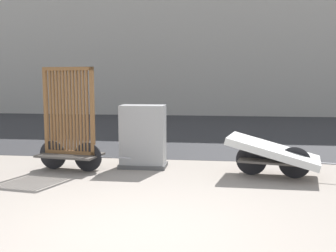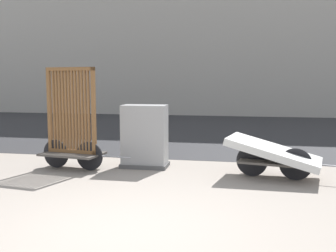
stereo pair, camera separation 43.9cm
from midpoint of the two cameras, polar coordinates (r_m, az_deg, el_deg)
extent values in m
plane|color=gray|center=(4.86, -7.39, -15.01)|extent=(60.00, 60.00, 0.00)
cube|color=#2D2D30|center=(14.27, 2.64, -0.49)|extent=(56.00, 11.00, 0.01)
cube|color=#B2ADA3|center=(22.00, 4.44, 17.08)|extent=(48.00, 4.00, 11.51)
cube|color=#4C4742|center=(8.12, -15.54, -4.07)|extent=(1.29, 0.88, 0.04)
cylinder|color=black|center=(7.93, -13.12, -4.40)|extent=(0.58, 0.12, 0.58)
cylinder|color=black|center=(8.33, -17.84, -4.02)|extent=(0.58, 0.12, 0.58)
cylinder|color=gray|center=(7.67, -9.45, -4.54)|extent=(0.70, 0.13, 0.03)
cube|color=brown|center=(8.11, -15.56, -3.69)|extent=(1.08, 0.23, 0.07)
cube|color=brown|center=(7.98, -15.93, 8.00)|extent=(1.08, 0.23, 0.07)
cube|color=brown|center=(8.28, -18.74, 2.15)|extent=(0.08, 0.08, 1.71)
cube|color=brown|center=(7.75, -12.54, 2.06)|extent=(0.08, 0.08, 1.71)
cube|color=brown|center=(8.22, -18.12, 2.14)|extent=(0.04, 0.05, 1.64)
cube|color=brown|center=(8.18, -17.70, 2.14)|extent=(0.04, 0.05, 1.64)
cube|color=brown|center=(8.14, -17.27, 2.13)|extent=(0.04, 0.05, 1.64)
cube|color=brown|center=(8.10, -16.84, 2.12)|extent=(0.04, 0.05, 1.64)
cube|color=brown|center=(8.06, -16.40, 2.12)|extent=(0.04, 0.05, 1.64)
cube|color=brown|center=(8.02, -15.96, 2.11)|extent=(0.04, 0.05, 1.64)
cube|color=brown|center=(7.98, -15.52, 2.10)|extent=(0.04, 0.05, 1.64)
cube|color=brown|center=(7.95, -15.07, 2.10)|extent=(0.04, 0.05, 1.64)
cube|color=brown|center=(7.91, -14.62, 2.09)|extent=(0.04, 0.05, 1.64)
cube|color=brown|center=(7.87, -14.16, 2.08)|extent=(0.04, 0.05, 1.64)
cube|color=brown|center=(7.84, -13.70, 2.08)|extent=(0.04, 0.05, 1.64)
cube|color=brown|center=(7.80, -13.23, 2.07)|extent=(0.04, 0.05, 1.64)
cube|color=#4C4742|center=(7.52, 13.34, -4.85)|extent=(1.32, 0.94, 0.04)
cylinder|color=black|center=(7.50, 16.32, -5.13)|extent=(0.57, 0.15, 0.58)
cylinder|color=black|center=(7.58, 10.39, -4.85)|extent=(0.57, 0.15, 0.58)
cylinder|color=gray|center=(7.49, 20.62, -5.15)|extent=(0.69, 0.17, 0.03)
cube|color=silver|center=(7.49, 13.38, -3.46)|extent=(1.82, 1.29, 0.53)
cube|color=#4C4C4C|center=(8.18, -5.16, -5.70)|extent=(0.96, 0.56, 0.08)
cube|color=gray|center=(8.07, -5.20, -1.52)|extent=(0.90, 0.50, 1.28)
camera|label=1|loc=(0.22, -91.68, -0.20)|focal=42.00mm
camera|label=2|loc=(0.22, 88.32, 0.20)|focal=42.00mm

